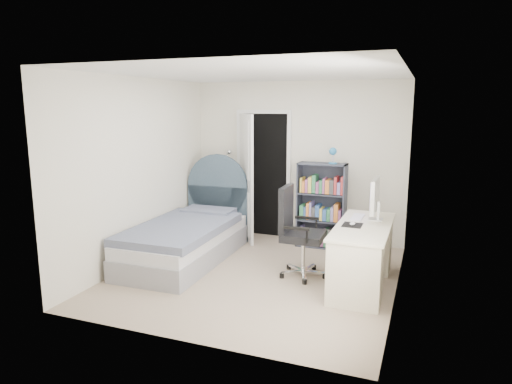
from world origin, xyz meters
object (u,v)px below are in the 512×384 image
(floor_lamp, at_px, (228,199))
(bookcase, at_px, (322,209))
(nightstand, at_px, (218,210))
(office_chair, at_px, (296,227))
(bed, at_px, (188,237))
(desk, at_px, (363,252))

(floor_lamp, bearing_deg, bookcase, -7.37)
(nightstand, bearing_deg, office_chair, -38.81)
(bookcase, bearing_deg, office_chair, -91.65)
(bed, height_order, office_chair, bed)
(nightstand, distance_m, floor_lamp, 0.25)
(bed, bearing_deg, bookcase, 36.35)
(nightstand, height_order, office_chair, office_chair)
(floor_lamp, bearing_deg, desk, -32.34)
(nightstand, relative_size, desk, 0.39)
(floor_lamp, height_order, office_chair, floor_lamp)
(nightstand, bearing_deg, desk, -29.39)
(bookcase, xyz_separation_m, office_chair, (-0.04, -1.29, 0.03))
(floor_lamp, distance_m, bookcase, 1.67)
(floor_lamp, relative_size, bookcase, 0.93)
(desk, bearing_deg, office_chair, 176.91)
(nightstand, xyz_separation_m, bookcase, (1.80, -0.12, 0.20))
(bed, height_order, bookcase, bookcase)
(desk, bearing_deg, floor_lamp, 147.66)
(bed, distance_m, desk, 2.43)
(nightstand, xyz_separation_m, floor_lamp, (0.15, 0.09, 0.19))
(office_chair, bearing_deg, bed, 176.75)
(bed, relative_size, office_chair, 1.98)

